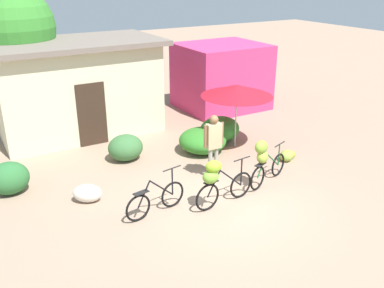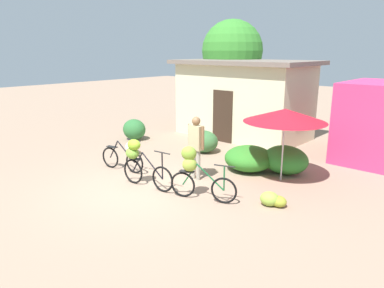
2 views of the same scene
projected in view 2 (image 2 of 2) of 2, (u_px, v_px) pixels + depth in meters
ground_plane at (146, 188)px, 9.33m from camera, size 60.00×60.00×0.00m
building_low at (243, 98)px, 14.68m from camera, size 5.58×3.26×3.09m
tree_behind_building at (232, 51)px, 16.15m from camera, size 2.73×2.73×4.82m
hedge_bush_front_left at (134, 129)px, 14.30m from camera, size 0.97×0.83×0.82m
hedge_bush_front_right at (204, 141)px, 12.54m from camera, size 1.03×0.92×0.77m
hedge_bush_mid at (249, 158)px, 10.64m from camera, size 1.45×1.44×0.73m
hedge_bush_by_door at (285, 160)px, 10.36m from camera, size 1.33×1.12×0.82m
market_umbrella at (285, 115)px, 9.46m from camera, size 2.20×2.20×1.98m
bicycle_leftmost at (122, 159)px, 10.62m from camera, size 1.58×0.33×1.01m
bicycle_near_pile at (139, 159)px, 9.32m from camera, size 1.70×0.37×1.24m
bicycle_center_loaded at (195, 169)px, 8.49m from camera, size 1.59×0.63×1.28m
banana_pile_on_ground at (273, 200)px, 8.23m from camera, size 0.66×0.53×0.33m
produce_sack at (132, 148)px, 12.37m from camera, size 0.83×0.75×0.44m
person_vendor at (196, 141)px, 9.72m from camera, size 0.58×0.23×1.76m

